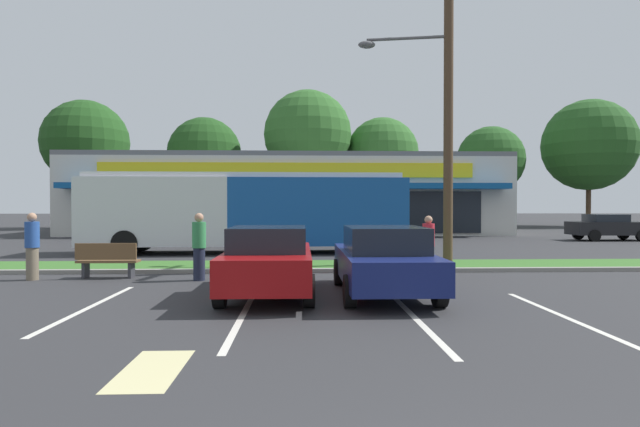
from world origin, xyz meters
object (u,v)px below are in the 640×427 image
object	(u,v)px
car_2	(269,260)
pedestrian_near_bench	(428,245)
bus_stop_bench	(108,260)
car_4	(161,227)
utility_pole	(444,96)
pedestrian_by_pole	(32,246)
city_bus	(246,210)
car_1	(383,260)
pedestrian_mid	(199,247)
car_3	(609,227)

from	to	relation	value
car_2	pedestrian_near_bench	bearing A→B (deg)	-53.61
bus_stop_bench	car_4	xyz separation A→B (m)	(-2.10, 13.11, 0.32)
utility_pole	pedestrian_near_bench	xyz separation A→B (m)	(-1.00, -2.08, -4.60)
pedestrian_near_bench	pedestrian_by_pole	distance (m)	10.60
city_bus	pedestrian_near_bench	distance (m)	9.13
car_1	car_2	size ratio (longest dim) A/B	1.04
utility_pole	pedestrian_by_pole	distance (m)	12.72
city_bus	pedestrian_by_pole	bearing A→B (deg)	55.92
utility_pole	car_1	size ratio (longest dim) A/B	2.23
pedestrian_mid	car_4	bearing A→B (deg)	133.53
city_bus	pedestrian_by_pole	size ratio (longest dim) A/B	7.41
utility_pole	city_bus	xyz separation A→B (m)	(-6.79, 4.91, -3.67)
city_bus	car_3	distance (m)	20.52
car_3	pedestrian_by_pole	xyz separation A→B (m)	(-24.12, -14.34, 0.12)
car_1	pedestrian_by_pole	world-z (taller)	pedestrian_by_pole
car_2	pedestrian_near_bench	distance (m)	5.29
car_1	car_2	xyz separation A→B (m)	(-2.49, 0.02, 0.00)
car_2	pedestrian_mid	size ratio (longest dim) A/B	2.50
car_3	car_4	bearing A→B (deg)	-177.70
car_1	pedestrian_mid	distance (m)	5.05
pedestrian_near_bench	pedestrian_mid	xyz separation A→B (m)	(-6.21, -0.77, 0.05)
city_bus	car_1	size ratio (longest dim) A/B	2.86
car_2	car_3	distance (m)	24.56
bus_stop_bench	car_3	bearing A→B (deg)	-147.69
car_4	car_2	bearing A→B (deg)	112.42
city_bus	car_4	size ratio (longest dim) A/B	2.81
car_3	pedestrian_by_pole	size ratio (longest dim) A/B	2.41
utility_pole	car_4	distance (m)	16.64
city_bus	car_4	xyz separation A→B (m)	(-5.04, 5.83, -0.94)
car_3	pedestrian_near_bench	distance (m)	19.33
pedestrian_mid	car_1	bearing A→B (deg)	-3.54
car_2	utility_pole	bearing A→B (deg)	-45.23
city_bus	pedestrian_by_pole	world-z (taller)	city_bus
car_1	pedestrian_mid	size ratio (longest dim) A/B	2.60
utility_pole	city_bus	size ratio (longest dim) A/B	0.78
car_3	pedestrian_mid	world-z (taller)	pedestrian_mid
utility_pole	car_2	world-z (taller)	utility_pole
car_4	pedestrian_near_bench	xyz separation A→B (m)	(10.84, -12.82, 0.01)
bus_stop_bench	pedestrian_by_pole	xyz separation A→B (m)	(-1.85, -0.25, 0.38)
utility_pole	pedestrian_near_bench	world-z (taller)	utility_pole
car_4	pedestrian_mid	world-z (taller)	pedestrian_mid
city_bus	car_2	distance (m)	10.29
utility_pole	pedestrian_mid	distance (m)	8.99
car_2	car_3	bearing A→B (deg)	-46.41
bus_stop_bench	car_1	size ratio (longest dim) A/B	0.35
city_bus	bus_stop_bench	size ratio (longest dim) A/B	8.16
city_bus	pedestrian_near_bench	size ratio (longest dim) A/B	7.84
car_1	car_2	world-z (taller)	car_2
car_2	city_bus	bearing A→B (deg)	8.64
city_bus	bus_stop_bench	world-z (taller)	city_bus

